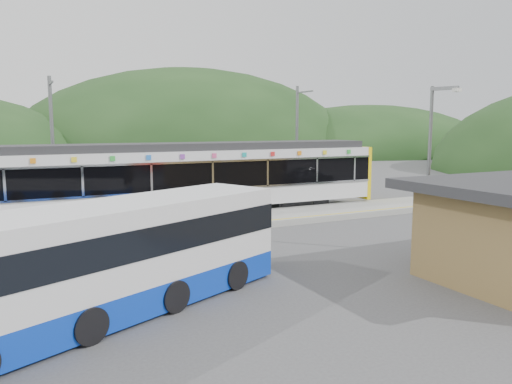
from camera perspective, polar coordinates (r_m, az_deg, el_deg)
name	(u,v)px	position (r m, az deg, el deg)	size (l,w,h in m)	color
ground	(259,239)	(20.55, 0.33, -5.37)	(120.00, 120.00, 0.00)	#4C4C4F
hills	(314,209)	(28.11, 6.70, -1.90)	(146.00, 149.00, 26.00)	#1E3D19
platform	(227,222)	(23.45, -3.33, -3.39)	(26.00, 3.20, 0.30)	#9E9E99
yellow_line	(239,223)	(22.25, -2.01, -3.57)	(26.00, 0.10, 0.01)	yellow
train	(193,176)	(25.41, -7.22, 1.78)	(20.44, 3.01, 3.74)	black
catenary_mast_west	(53,145)	(26.51, -22.20, 4.96)	(0.18, 1.80, 7.00)	slate
catenary_mast_east	(297,141)	(30.94, 4.72, 5.79)	(0.18, 1.80, 7.00)	slate
bus	(107,263)	(12.67, -16.71, -7.80)	(10.12, 6.22, 2.74)	#0D39C3
lamp_post	(432,155)	(18.72, 19.47, 3.97)	(0.38, 1.09, 5.98)	slate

